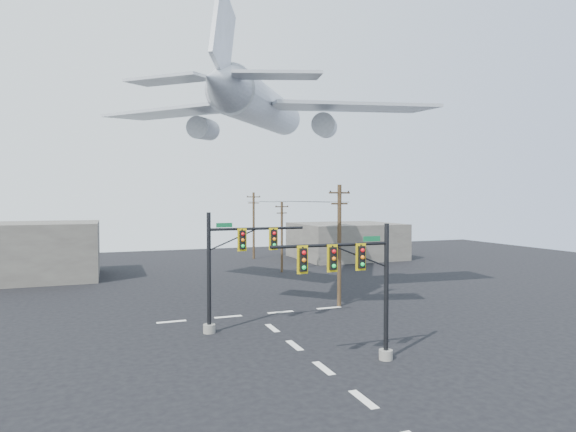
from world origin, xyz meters
name	(u,v)px	position (x,y,z in m)	size (l,w,h in m)	color
ground	(324,368)	(0.00, 0.00, 0.00)	(120.00, 120.00, 0.00)	black
lane_markings	(286,339)	(0.00, 5.33, 0.01)	(14.00, 21.20, 0.01)	white
signal_mast_near	(360,285)	(2.02, -0.02, 4.06)	(6.78, 0.79, 7.20)	gray
signal_mast_far	(230,268)	(-2.74, 8.29, 4.07)	(6.75, 0.84, 7.64)	gray
utility_pole_a	(339,243)	(7.04, 12.30, 5.02)	(1.92, 0.40, 9.61)	#48321E
utility_pole_b	(282,235)	(8.81, 30.58, 4.26)	(1.65, 0.27, 8.15)	#48321E
utility_pole_c	(254,224)	(9.33, 43.81, 4.94)	(1.81, 0.90, 9.43)	#48321E
power_lines	(286,202)	(8.40, 28.04, 8.20)	(4.03, 31.51, 0.12)	black
airliner	(264,109)	(2.85, 18.71, 16.37)	(26.51, 29.01, 8.31)	silver
building_left	(5,252)	(-20.00, 35.00, 3.00)	(18.00, 10.00, 6.00)	#68645C
building_right	(346,241)	(22.00, 40.00, 2.50)	(14.00, 12.00, 5.00)	#68645C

